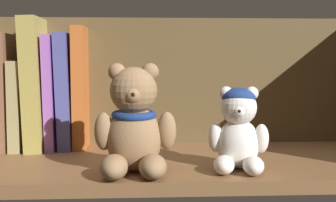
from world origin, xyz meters
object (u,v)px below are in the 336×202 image
object	(u,v)px
book_5	(54,92)
teddy_bear_smaller	(238,130)
book_3	(23,104)
book_2	(5,91)
teddy_bear_larger	(134,126)
book_7	(81,87)
book_4	(39,84)
book_6	(67,91)

from	to	relation	value
book_5	teddy_bear_smaller	world-z (taller)	book_5
book_5	teddy_bear_smaller	xyz separation A→B (cm)	(30.92, -19.32, -4.50)
book_3	book_2	bearing A→B (deg)	180.00
teddy_bear_larger	book_5	bearing A→B (deg)	127.39
book_7	teddy_bear_larger	world-z (taller)	book_7
book_4	teddy_bear_smaller	distance (cm)	39.33
book_2	book_4	xyz separation A→B (cm)	(6.20, 0.00, 1.42)
book_6	teddy_bear_smaller	size ratio (longest dim) A/B	1.71
book_4	teddy_bear_smaller	world-z (taller)	book_4
book_2	book_6	bearing A→B (deg)	0.00
teddy_bear_larger	teddy_bear_smaller	size ratio (longest dim) A/B	1.28
teddy_bear_smaller	book_5	bearing A→B (deg)	148.00
book_6	book_7	size ratio (longest dim) A/B	0.94
book_2	book_5	size ratio (longest dim) A/B	1.01
book_6	teddy_bear_larger	size ratio (longest dim) A/B	1.34
book_4	book_5	xyz separation A→B (cm)	(2.79, 0.00, -1.58)
book_3	book_7	distance (cm)	11.33
book_2	book_4	world-z (taller)	book_4
book_4	teddy_bear_smaller	xyz separation A→B (cm)	(33.71, -19.32, -6.07)
book_7	teddy_bear_smaller	xyz separation A→B (cm)	(25.84, -19.32, -5.35)
book_3	book_6	distance (cm)	8.55
book_3	teddy_bear_smaller	distance (cm)	41.56
book_3	book_5	world-z (taller)	book_5
book_4	book_7	bearing A→B (deg)	0.00
book_4	book_6	size ratio (longest dim) A/B	1.13
book_6	book_7	distance (cm)	2.78
book_7	book_2	bearing A→B (deg)	180.00
book_3	book_7	world-z (taller)	book_7
book_4	teddy_bear_larger	distance (cm)	27.71
book_7	book_3	bearing A→B (deg)	180.00
book_3	teddy_bear_larger	world-z (taller)	book_3
book_5	book_6	bearing A→B (deg)	0.00
book_6	teddy_bear_larger	distance (cm)	24.37
teddy_bear_larger	book_2	bearing A→B (deg)	140.41
book_4	book_5	size ratio (longest dim) A/B	1.15
book_2	teddy_bear_larger	distance (cm)	31.93
book_2	book_6	world-z (taller)	book_6
book_3	book_4	world-z (taller)	book_4
teddy_bear_larger	teddy_bear_smaller	bearing A→B (deg)	3.29
book_3	book_5	xyz separation A→B (cm)	(5.80, 0.00, 2.28)
book_2	teddy_bear_smaller	xyz separation A→B (cm)	(39.91, -19.32, -4.65)
book_2	book_3	world-z (taller)	book_2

